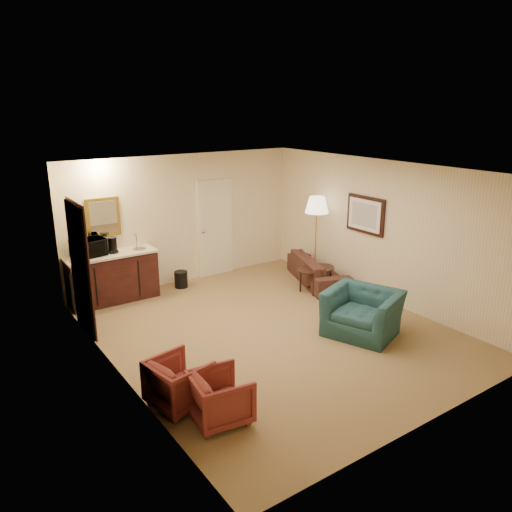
# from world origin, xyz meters

# --- Properties ---
(ground) EXTENTS (6.00, 6.00, 0.00)m
(ground) POSITION_xyz_m (0.00, 0.00, 0.00)
(ground) COLOR #9C874F
(ground) RESTS_ON ground
(room_walls) EXTENTS (5.02, 6.01, 2.61)m
(room_walls) POSITION_xyz_m (-0.10, 0.77, 1.72)
(room_walls) COLOR beige
(room_walls) RESTS_ON ground
(wetbar_cabinet) EXTENTS (1.64, 0.58, 0.92)m
(wetbar_cabinet) POSITION_xyz_m (-1.65, 2.72, 0.46)
(wetbar_cabinet) COLOR #3B1713
(wetbar_cabinet) RESTS_ON ground
(sofa) EXTENTS (1.16, 1.95, 0.73)m
(sofa) POSITION_xyz_m (2.15, 1.30, 0.37)
(sofa) COLOR black
(sofa) RESTS_ON ground
(teal_armchair) EXTENTS (1.07, 1.29, 0.96)m
(teal_armchair) POSITION_xyz_m (1.14, -0.90, 0.48)
(teal_armchair) COLOR #1C4745
(teal_armchair) RESTS_ON ground
(rose_chair_near) EXTENTS (0.73, 0.76, 0.68)m
(rose_chair_near) POSITION_xyz_m (-2.15, -1.05, 0.34)
(rose_chair_near) COLOR brown
(rose_chair_near) RESTS_ON ground
(rose_chair_far) EXTENTS (0.68, 0.71, 0.66)m
(rose_chair_far) POSITION_xyz_m (-1.90, -1.60, 0.33)
(rose_chair_far) COLOR brown
(rose_chair_far) RESTS_ON ground
(coffee_table) EXTENTS (0.90, 0.69, 0.47)m
(coffee_table) POSITION_xyz_m (1.80, 0.98, 0.23)
(coffee_table) COLOR black
(coffee_table) RESTS_ON ground
(floor_lamp) EXTENTS (0.48, 0.48, 1.79)m
(floor_lamp) POSITION_xyz_m (2.14, 1.40, 0.89)
(floor_lamp) COLOR gold
(floor_lamp) RESTS_ON ground
(waste_bin) EXTENTS (0.33, 0.33, 0.33)m
(waste_bin) POSITION_xyz_m (-0.30, 2.65, 0.16)
(waste_bin) COLOR black
(waste_bin) RESTS_ON ground
(microwave) EXTENTS (0.61, 0.39, 0.39)m
(microwave) POSITION_xyz_m (-2.03, 2.77, 1.11)
(microwave) COLOR black
(microwave) RESTS_ON wetbar_cabinet
(coffee_maker) EXTENTS (0.18, 0.18, 0.30)m
(coffee_maker) POSITION_xyz_m (-1.60, 2.73, 1.07)
(coffee_maker) COLOR black
(coffee_maker) RESTS_ON wetbar_cabinet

